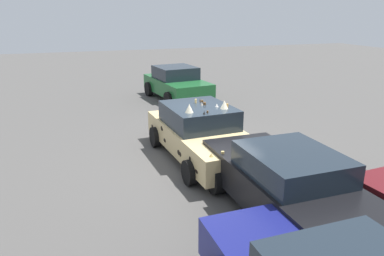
{
  "coord_description": "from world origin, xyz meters",
  "views": [
    {
      "loc": [
        -8.73,
        3.32,
        3.86
      ],
      "look_at": [
        0.0,
        0.3,
        0.9
      ],
      "focal_mm": 34.18,
      "sensor_mm": 36.0,
      "label": 1
    }
  ],
  "objects": [
    {
      "name": "art_car_decorated",
      "position": [
        0.07,
        0.0,
        0.71
      ],
      "size": [
        4.47,
        2.25,
        1.64
      ],
      "rotation": [
        0.0,
        0.0,
        3.2
      ],
      "color": "#D8BC7F",
      "rests_on": "ground"
    },
    {
      "name": "parked_sedan_far_right",
      "position": [
        7.04,
        -1.39,
        0.74
      ],
      "size": [
        4.14,
        2.45,
        1.48
      ],
      "rotation": [
        0.0,
        0.0,
        3.27
      ],
      "color": "#1E602D",
      "rests_on": "ground"
    },
    {
      "name": "ground_plane",
      "position": [
        0.0,
        0.0,
        0.0
      ],
      "size": [
        60.0,
        60.0,
        0.0
      ],
      "primitive_type": "plane",
      "color": "#514F4C"
    },
    {
      "name": "parked_sedan_far_left",
      "position": [
        -3.4,
        -0.44,
        0.72
      ],
      "size": [
        4.51,
        2.0,
        1.42
      ],
      "rotation": [
        0.0,
        0.0,
        0.01
      ],
      "color": "black",
      "rests_on": "ground"
    }
  ]
}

